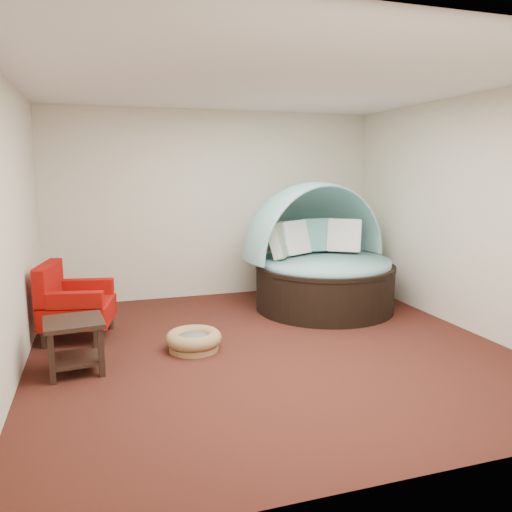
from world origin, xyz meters
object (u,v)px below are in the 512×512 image
object	(u,v)px
pet_basket	(194,340)
side_table	(75,338)
canopy_daybed	(320,250)
red_armchair	(72,304)

from	to	relation	value
pet_basket	side_table	xyz separation A→B (m)	(-1.20, -0.24, 0.23)
canopy_daybed	side_table	distance (m)	3.55
canopy_daybed	red_armchair	bearing A→B (deg)	174.58
side_table	canopy_daybed	bearing A→B (deg)	23.70
pet_basket	red_armchair	xyz separation A→B (m)	(-1.25, 0.80, 0.30)
canopy_daybed	side_table	bearing A→B (deg)	-168.25
pet_basket	side_table	distance (m)	1.24
red_armchair	side_table	world-z (taller)	red_armchair
red_armchair	canopy_daybed	bearing A→B (deg)	17.78
canopy_daybed	pet_basket	distance (m)	2.45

